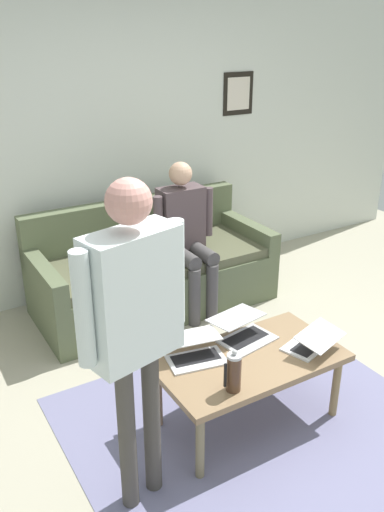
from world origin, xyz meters
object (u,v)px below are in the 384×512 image
at_px(couch, 152,272).
at_px(laptop_right, 312,342).
at_px(laptop_left, 195,352).
at_px(person_seated, 186,230).
at_px(french_press, 234,372).
at_px(person_standing, 134,312).
at_px(coffee_table, 250,364).
at_px(laptop_center, 243,332).

relative_size(couch, laptop_right, 5.26).
distance_m(laptop_left, person_seated, 1.47).
xyz_separation_m(couch, french_press, (0.46, 1.88, 0.27)).
bearing_deg(couch, person_seated, 132.80).
bearing_deg(person_standing, coffee_table, -166.87).
distance_m(french_press, person_seated, 1.79).
bearing_deg(french_press, couch, -103.71).
bearing_deg(person_standing, person_seated, -126.78).
xyz_separation_m(laptop_center, laptop_right, (-0.30, 0.30, -0.01)).
xyz_separation_m(coffee_table, laptop_left, (0.29, -0.16, 0.09)).
bearing_deg(coffee_table, person_standing, 13.13).
xyz_separation_m(coffee_table, laptop_center, (-0.09, -0.19, 0.10)).
bearing_deg(laptop_left, laptop_right, 157.91).
xyz_separation_m(couch, laptop_left, (0.48, 1.51, 0.20)).
height_order(laptop_left, laptop_center, laptop_center).
xyz_separation_m(coffee_table, person_seated, (-0.40, -1.45, 0.32)).
xyz_separation_m(coffee_table, person_standing, (0.82, 0.19, 0.69)).
distance_m(couch, person_standing, 2.27).
xyz_separation_m(couch, laptop_right, (-0.19, 1.78, 0.20)).
xyz_separation_m(laptop_right, person_standing, (1.21, 0.08, 0.60)).
bearing_deg(person_standing, laptop_right, -176.09).
height_order(laptop_right, person_standing, person_standing).
bearing_deg(laptop_left, coffee_table, 150.15).
bearing_deg(coffee_table, laptop_center, -115.14).
xyz_separation_m(couch, coffee_table, (0.19, 1.67, 0.11)).
height_order(couch, french_press, couch).
relative_size(couch, laptop_center, 5.20).
xyz_separation_m(laptop_left, person_standing, (0.53, 0.36, 0.60)).
distance_m(laptop_left, laptop_right, 0.73).
height_order(laptop_center, french_press, french_press).
bearing_deg(coffee_table, couch, -96.62).
bearing_deg(french_press, person_seated, -112.04).
bearing_deg(person_standing, couch, -118.56).
relative_size(coffee_table, person_seated, 0.88).
relative_size(laptop_right, person_standing, 0.22).
relative_size(couch, french_press, 7.97).
distance_m(laptop_left, person_standing, 0.88).
height_order(person_standing, person_seated, person_standing).
bearing_deg(couch, laptop_left, 72.35).
relative_size(laptop_center, french_press, 1.53).
relative_size(laptop_left, person_standing, 0.22).
height_order(couch, person_seated, person_seated).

